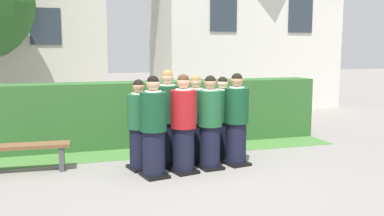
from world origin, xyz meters
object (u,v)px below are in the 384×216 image
Objects in this scene: student_rear_row_2 at (196,121)px; student_rear_row_3 at (222,120)px; student_rear_row_1 at (167,120)px; student_front_row_0 at (154,129)px; student_in_red_blazer at (183,126)px; student_rear_row_0 at (139,127)px; student_front_row_2 at (210,124)px; wooden_bench at (28,152)px; student_front_row_3 at (236,121)px.

student_rear_row_3 is at bearing 7.80° from student_rear_row_2.
student_rear_row_1 reaches higher than student_rear_row_2.
student_in_red_blazer reaches higher than student_front_row_0.
student_rear_row_1 is at bearing 9.56° from student_rear_row_0.
student_in_red_blazer reaches higher than student_rear_row_0.
student_in_red_blazer is 0.79m from student_rear_row_0.
student_in_red_blazer is (0.53, 0.11, 0.00)m from student_front_row_0.
student_rear_row_2 is (0.94, 0.71, -0.03)m from student_front_row_0.
student_rear_row_0 is (-1.19, 0.30, -0.03)m from student_front_row_2.
student_rear_row_1 reaches higher than wooden_bench.
student_rear_row_2 is (-0.63, 0.41, -0.02)m from student_front_row_3.
student_front_row_2 is at bearing 11.28° from student_front_row_0.
student_rear_row_2 reaches higher than student_rear_row_3.
student_rear_row_0 is 1.00× the size of student_rear_row_3.
wooden_bench is at bearing 162.47° from student_in_red_blazer.
student_front_row_3 is 0.76m from student_rear_row_2.
student_rear_row_3 is 3.51m from wooden_bench.
student_rear_row_0 is 1.93m from wooden_bench.
student_front_row_2 reaches higher than student_rear_row_0.
student_in_red_blazer is at bearing -124.04° from student_rear_row_2.
student_front_row_3 is 1.03× the size of student_rear_row_2.
wooden_bench is at bearing 176.19° from student_rear_row_2.
student_front_row_0 reaches higher than wooden_bench.
student_rear_row_2 reaches higher than student_rear_row_0.
student_in_red_blazer is 0.73m from student_rear_row_2.
student_rear_row_2 is (0.56, 0.11, -0.05)m from student_rear_row_1.
student_front_row_2 is (1.04, 0.21, -0.01)m from student_front_row_0.
student_rear_row_1 is 2.43m from wooden_bench.
student_front_row_2 is 0.51m from student_rear_row_2.
student_rear_row_1 reaches higher than student_front_row_3.
student_front_row_0 is at bearing -143.00° from student_rear_row_2.
student_front_row_0 is at bearing -169.40° from student_front_row_3.
student_rear_row_0 is at bearing 165.83° from student_front_row_2.
student_front_row_0 is 1.00× the size of student_in_red_blazer.
student_front_row_2 reaches higher than wooden_bench.
student_rear_row_2 is at bearing 11.34° from student_rear_row_1.
student_rear_row_3 is at bearing 9.58° from student_rear_row_0.
student_front_row_2 reaches higher than student_rear_row_3.
student_rear_row_2 is (1.09, 0.20, 0.02)m from student_rear_row_0.
student_front_row_3 is at bearing -14.17° from student_rear_row_1.
student_rear_row_3 is (1.12, 0.19, -0.07)m from student_rear_row_1.
student_rear_row_0 is 1.10m from student_rear_row_2.
student_rear_row_0 is at bearing 105.85° from student_front_row_0.
student_front_row_2 is at bearing -128.09° from student_rear_row_3.
student_rear_row_1 is at bearing 149.68° from student_front_row_2.
student_in_red_blazer is 0.51m from student_rear_row_1.
student_front_row_3 reaches higher than student_rear_row_2.
student_rear_row_2 is (0.41, 0.60, -0.03)m from student_in_red_blazer.
student_front_row_0 reaches higher than student_rear_row_2.
student_rear_row_3 is (1.64, 0.28, -0.00)m from student_rear_row_0.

